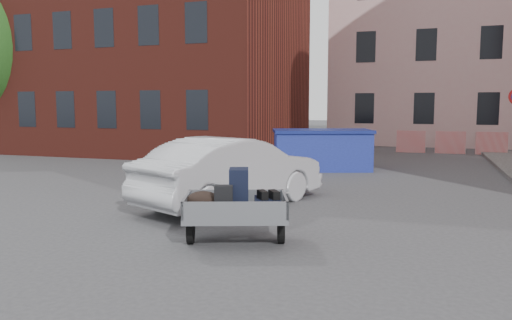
% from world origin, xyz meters
% --- Properties ---
extents(ground, '(120.00, 120.00, 0.00)m').
position_xyz_m(ground, '(0.00, 0.00, 0.00)').
color(ground, '#38383A').
rests_on(ground, ground).
extents(building_brick, '(12.00, 10.00, 14.00)m').
position_xyz_m(building_brick, '(-9.00, 13.00, 7.00)').
color(building_brick, '#591E16').
rests_on(building_brick, ground).
extents(building_pink, '(16.00, 8.00, 14.00)m').
position_xyz_m(building_pink, '(6.00, 22.00, 7.00)').
color(building_pink, '#D4A3A4').
rests_on(building_pink, ground).
extents(far_building, '(6.00, 6.00, 8.00)m').
position_xyz_m(far_building, '(-20.00, 22.00, 4.00)').
color(far_building, maroon).
rests_on(far_building, ground).
extents(barriers, '(4.70, 0.18, 1.00)m').
position_xyz_m(barriers, '(4.20, 15.00, 0.50)').
color(barriers, red).
rests_on(barriers, ground).
extents(trailer, '(1.88, 1.98, 1.20)m').
position_xyz_m(trailer, '(0.34, -1.79, 0.61)').
color(trailer, black).
rests_on(trailer, ground).
extents(dumpster, '(3.63, 2.68, 1.37)m').
position_xyz_m(dumpster, '(-0.17, 7.60, 0.69)').
color(dumpster, '#20309B').
rests_on(dumpster, ground).
extents(silver_car, '(3.26, 4.82, 1.50)m').
position_xyz_m(silver_car, '(-0.81, 1.00, 0.75)').
color(silver_car, '#B3B5BB').
rests_on(silver_car, ground).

